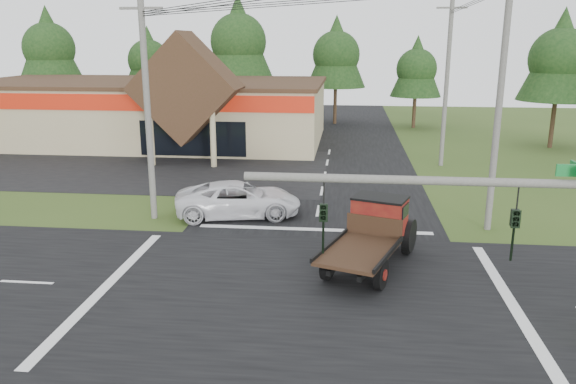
# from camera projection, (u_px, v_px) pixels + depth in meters

# --- Properties ---
(ground) EXTENTS (120.00, 120.00, 0.00)m
(ground) POSITION_uv_depth(u_px,v_px,m) (302.00, 296.00, 19.27)
(ground) COLOR #32491A
(ground) RESTS_ON ground
(road_ns) EXTENTS (12.00, 120.00, 0.02)m
(road_ns) POSITION_uv_depth(u_px,v_px,m) (302.00, 295.00, 19.27)
(road_ns) COLOR black
(road_ns) RESTS_ON ground
(road_ew) EXTENTS (120.00, 12.00, 0.02)m
(road_ew) POSITION_uv_depth(u_px,v_px,m) (302.00, 295.00, 19.27)
(road_ew) COLOR black
(road_ew) RESTS_ON ground
(parking_apron) EXTENTS (28.00, 14.00, 0.02)m
(parking_apron) POSITION_uv_depth(u_px,v_px,m) (124.00, 167.00, 38.96)
(parking_apron) COLOR black
(parking_apron) RESTS_ON ground
(cvs_building) EXTENTS (30.40, 18.20, 9.19)m
(cvs_building) POSITION_uv_depth(u_px,v_px,m) (150.00, 109.00, 48.56)
(cvs_building) COLOR tan
(cvs_building) RESTS_ON ground
(utility_pole_nw) EXTENTS (2.00, 0.30, 10.50)m
(utility_pole_nw) POSITION_uv_depth(u_px,v_px,m) (147.00, 109.00, 26.38)
(utility_pole_nw) COLOR #595651
(utility_pole_nw) RESTS_ON ground
(utility_pole_ne) EXTENTS (2.00, 0.30, 11.50)m
(utility_pole_ne) POSITION_uv_depth(u_px,v_px,m) (499.00, 102.00, 24.60)
(utility_pole_ne) COLOR #595651
(utility_pole_ne) RESTS_ON ground
(utility_pole_n) EXTENTS (2.00, 0.30, 11.20)m
(utility_pole_n) POSITION_uv_depth(u_px,v_px,m) (447.00, 83.00, 38.08)
(utility_pole_n) COLOR #595651
(utility_pole_n) RESTS_ON ground
(tree_row_a) EXTENTS (6.72, 6.72, 12.12)m
(tree_row_a) POSITION_uv_depth(u_px,v_px,m) (49.00, 45.00, 58.69)
(tree_row_a) COLOR #332316
(tree_row_a) RESTS_ON ground
(tree_row_b) EXTENTS (5.60, 5.60, 10.10)m
(tree_row_b) POSITION_uv_depth(u_px,v_px,m) (149.00, 58.00, 59.92)
(tree_row_b) COLOR #332316
(tree_row_b) RESTS_ON ground
(tree_row_c) EXTENTS (7.28, 7.28, 13.13)m
(tree_row_c) POSITION_uv_depth(u_px,v_px,m) (238.00, 39.00, 57.41)
(tree_row_c) COLOR #332316
(tree_row_c) RESTS_ON ground
(tree_row_d) EXTENTS (6.16, 6.16, 11.11)m
(tree_row_d) POSITION_uv_depth(u_px,v_px,m) (336.00, 52.00, 57.69)
(tree_row_d) COLOR #332316
(tree_row_d) RESTS_ON ground
(tree_row_e) EXTENTS (5.04, 5.04, 9.09)m
(tree_row_e) POSITION_uv_depth(u_px,v_px,m) (417.00, 67.00, 55.29)
(tree_row_e) COLOR #332316
(tree_row_e) RESTS_ON ground
(tree_side_ne) EXTENTS (6.16, 6.16, 11.11)m
(tree_side_ne) POSITION_uv_depth(u_px,v_px,m) (561.00, 56.00, 44.31)
(tree_side_ne) COLOR #332316
(tree_side_ne) RESTS_ON ground
(antique_flatbed_truck) EXTENTS (4.24, 6.54, 2.56)m
(antique_flatbed_truck) POSITION_uv_depth(u_px,v_px,m) (370.00, 235.00, 21.44)
(antique_flatbed_truck) COLOR #550C0E
(antique_flatbed_truck) RESTS_ON ground
(white_pickup) EXTENTS (6.62, 4.02, 1.71)m
(white_pickup) POSITION_uv_depth(u_px,v_px,m) (239.00, 199.00, 27.90)
(white_pickup) COLOR silver
(white_pickup) RESTS_ON ground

